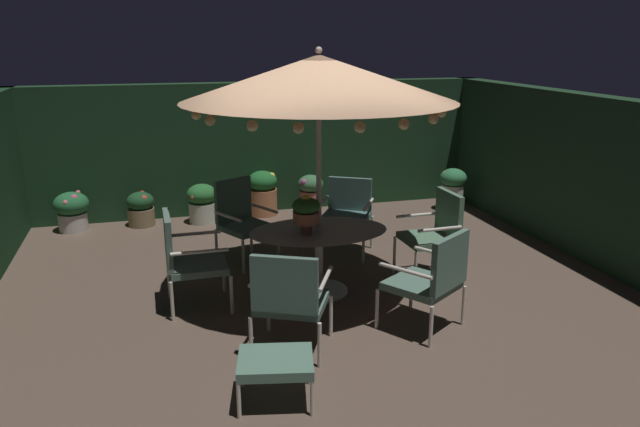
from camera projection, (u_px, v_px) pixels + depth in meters
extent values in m
cube|color=brown|center=(318.00, 294.00, 6.81)|extent=(7.52, 7.50, 0.02)
cube|color=#19351E|center=(259.00, 147.00, 9.86)|extent=(7.52, 0.30, 2.04)
cube|color=#1B3520|center=(606.00, 183.00, 7.44)|extent=(0.30, 7.50, 2.04)
cylinder|color=silver|center=(319.00, 290.00, 6.85)|extent=(0.64, 0.64, 0.03)
cylinder|color=silver|center=(319.00, 262.00, 6.75)|extent=(0.09, 0.09, 0.70)
ellipsoid|color=gray|center=(319.00, 231.00, 6.65)|extent=(1.51, 1.04, 0.03)
cylinder|color=silver|center=(319.00, 193.00, 6.54)|extent=(0.06, 0.06, 2.25)
cone|color=tan|center=(319.00, 78.00, 6.21)|extent=(2.82, 2.82, 0.47)
sphere|color=silver|center=(319.00, 50.00, 6.13)|extent=(0.07, 0.07, 0.07)
sphere|color=#F9DB8C|center=(427.00, 106.00, 6.67)|extent=(0.10, 0.10, 0.10)
sphere|color=#F9DB8C|center=(402.00, 103.00, 7.06)|extent=(0.10, 0.10, 0.10)
sphere|color=#F9DB8C|center=(372.00, 100.00, 7.32)|extent=(0.10, 0.10, 0.10)
sphere|color=#F9DB8C|center=(327.00, 99.00, 7.48)|extent=(0.10, 0.10, 0.10)
sphere|color=#F9DB8C|center=(296.00, 99.00, 7.45)|extent=(0.10, 0.10, 0.10)
sphere|color=#F9DB8C|center=(256.00, 101.00, 7.24)|extent=(0.10, 0.10, 0.10)
sphere|color=#F9DB8C|center=(223.00, 104.00, 6.89)|extent=(0.10, 0.10, 0.10)
sphere|color=#F9DB8C|center=(202.00, 109.00, 6.46)|extent=(0.10, 0.10, 0.10)
sphere|color=#F9DB8C|center=(196.00, 115.00, 5.96)|extent=(0.10, 0.10, 0.10)
sphere|color=#F9DB8C|center=(210.00, 120.00, 5.58)|extent=(0.10, 0.10, 0.10)
sphere|color=#F9DB8C|center=(252.00, 126.00, 5.24)|extent=(0.10, 0.10, 0.10)
sphere|color=#F9DB8C|center=(298.00, 128.00, 5.12)|extent=(0.10, 0.10, 0.10)
sphere|color=#F9DB8C|center=(360.00, 127.00, 5.16)|extent=(0.10, 0.10, 0.10)
sphere|color=#F9DB8C|center=(404.00, 124.00, 5.35)|extent=(0.10, 0.10, 0.10)
sphere|color=#F9DB8C|center=(433.00, 119.00, 5.68)|extent=(0.10, 0.10, 0.10)
sphere|color=#F9DB8C|center=(442.00, 113.00, 6.14)|extent=(0.10, 0.10, 0.10)
cylinder|color=#A9604A|center=(306.00, 228.00, 6.49)|extent=(0.12, 0.12, 0.12)
cylinder|color=#AC644A|center=(306.00, 217.00, 6.46)|extent=(0.28, 0.28, 0.12)
ellipsoid|color=#2A5D25|center=(306.00, 206.00, 6.42)|extent=(0.29, 0.29, 0.18)
sphere|color=yellow|center=(306.00, 200.00, 6.41)|extent=(0.10, 0.10, 0.10)
cylinder|color=silver|center=(377.00, 309.00, 5.95)|extent=(0.04, 0.04, 0.40)
cylinder|color=silver|center=(411.00, 290.00, 6.39)|extent=(0.04, 0.04, 0.40)
cylinder|color=silver|center=(431.00, 327.00, 5.57)|extent=(0.04, 0.04, 0.40)
cylinder|color=silver|center=(464.00, 306.00, 6.02)|extent=(0.04, 0.04, 0.40)
cube|color=slate|center=(422.00, 284.00, 5.92)|extent=(0.82, 0.82, 0.07)
cube|color=slate|center=(450.00, 263.00, 5.66)|extent=(0.52, 0.38, 0.51)
cylinder|color=silver|center=(405.00, 271.00, 5.63)|extent=(0.35, 0.49, 0.04)
cylinder|color=silver|center=(439.00, 253.00, 6.07)|extent=(0.35, 0.49, 0.04)
cylinder|color=silver|center=(415.00, 272.00, 6.81)|extent=(0.04, 0.04, 0.45)
cylinder|color=silver|center=(394.00, 255.00, 7.34)|extent=(0.04, 0.04, 0.45)
cylinder|color=silver|center=(459.00, 267.00, 6.97)|extent=(0.04, 0.04, 0.45)
cylinder|color=silver|center=(436.00, 250.00, 7.49)|extent=(0.04, 0.04, 0.45)
cube|color=#52795C|center=(427.00, 239.00, 7.08)|extent=(0.55, 0.58, 0.07)
cube|color=#52795C|center=(449.00, 213.00, 7.08)|extent=(0.08, 0.55, 0.51)
cylinder|color=silver|center=(440.00, 229.00, 6.76)|extent=(0.52, 0.05, 0.04)
cylinder|color=silver|center=(417.00, 215.00, 7.29)|extent=(0.52, 0.05, 0.04)
cylinder|color=silver|center=(363.00, 246.00, 7.65)|extent=(0.04, 0.04, 0.44)
cylinder|color=silver|center=(317.00, 242.00, 7.80)|extent=(0.04, 0.04, 0.44)
cylinder|color=silver|center=(372.00, 232.00, 8.19)|extent=(0.04, 0.04, 0.44)
cylinder|color=silver|center=(328.00, 229.00, 8.34)|extent=(0.04, 0.04, 0.44)
cube|color=#476B67|center=(345.00, 218.00, 7.92)|extent=(0.80, 0.79, 0.07)
cube|color=#476B67|center=(350.00, 194.00, 8.12)|extent=(0.53, 0.34, 0.44)
cylinder|color=silver|center=(369.00, 205.00, 7.79)|extent=(0.31, 0.50, 0.04)
cylinder|color=silver|center=(322.00, 201.00, 7.94)|extent=(0.31, 0.50, 0.04)
cylinder|color=silver|center=(279.00, 247.00, 7.68)|extent=(0.04, 0.04, 0.42)
cylinder|color=silver|center=(243.00, 257.00, 7.32)|extent=(0.04, 0.04, 0.42)
cylinder|color=silver|center=(251.00, 236.00, 8.07)|extent=(0.04, 0.04, 0.42)
cylinder|color=silver|center=(216.00, 246.00, 7.71)|extent=(0.04, 0.04, 0.42)
cube|color=#466D5C|center=(247.00, 228.00, 7.63)|extent=(0.73, 0.74, 0.07)
cube|color=#466D5C|center=(233.00, 200.00, 7.73)|extent=(0.49, 0.30, 0.54)
cylinder|color=silver|center=(264.00, 208.00, 7.76)|extent=(0.28, 0.49, 0.04)
cylinder|color=silver|center=(228.00, 216.00, 7.40)|extent=(0.28, 0.49, 0.04)
cylinder|color=silver|center=(224.00, 274.00, 6.80)|extent=(0.04, 0.04, 0.41)
cylinder|color=silver|center=(232.00, 295.00, 6.25)|extent=(0.04, 0.04, 0.41)
cylinder|color=silver|center=(169.00, 280.00, 6.65)|extent=(0.04, 0.04, 0.41)
cylinder|color=silver|center=(172.00, 302.00, 6.09)|extent=(0.04, 0.04, 0.41)
cube|color=#516C60|center=(198.00, 265.00, 6.38)|extent=(0.58, 0.59, 0.07)
cube|color=#516C60|center=(168.00, 240.00, 6.22)|extent=(0.07, 0.57, 0.53)
cylinder|color=silver|center=(194.00, 234.00, 6.59)|extent=(0.56, 0.04, 0.04)
cylinder|color=silver|center=(200.00, 252.00, 6.04)|extent=(0.56, 0.04, 0.04)
cylinder|color=silver|center=(269.00, 311.00, 5.89)|extent=(0.04, 0.04, 0.41)
cylinder|color=silver|center=(331.00, 316.00, 5.79)|extent=(0.04, 0.04, 0.41)
cylinder|color=silver|center=(251.00, 339.00, 5.34)|extent=(0.04, 0.04, 0.41)
cylinder|color=silver|center=(320.00, 345.00, 5.24)|extent=(0.04, 0.04, 0.41)
cube|color=slate|center=(292.00, 302.00, 5.50)|extent=(0.78, 0.77, 0.07)
cube|color=slate|center=(284.00, 285.00, 5.16)|extent=(0.54, 0.31, 0.50)
cylinder|color=silver|center=(259.00, 274.00, 5.48)|extent=(0.28, 0.52, 0.04)
cylinder|color=silver|center=(326.00, 279.00, 5.38)|extent=(0.28, 0.52, 0.04)
cylinder|color=silver|center=(243.00, 370.00, 4.97)|extent=(0.03, 0.03, 0.29)
cylinder|color=silver|center=(310.00, 368.00, 5.00)|extent=(0.03, 0.03, 0.29)
cylinder|color=silver|center=(239.00, 401.00, 4.54)|extent=(0.03, 0.03, 0.29)
cylinder|color=silver|center=(312.00, 399.00, 4.57)|extent=(0.03, 0.03, 0.29)
cube|color=slate|center=(275.00, 362.00, 4.72)|extent=(0.66, 0.58, 0.08)
cylinder|color=#AD6D47|center=(263.00, 202.00, 9.76)|extent=(0.45, 0.45, 0.41)
ellipsoid|color=#1E6029|center=(262.00, 181.00, 9.66)|extent=(0.46, 0.46, 0.32)
sphere|color=#DBD752|center=(272.00, 176.00, 9.64)|extent=(0.11, 0.11, 0.11)
sphere|color=#E5D547|center=(258.00, 176.00, 9.73)|extent=(0.07, 0.07, 0.07)
sphere|color=yellow|center=(260.00, 181.00, 9.52)|extent=(0.11, 0.11, 0.11)
cylinder|color=#A35D4D|center=(311.00, 201.00, 9.90)|extent=(0.35, 0.35, 0.35)
ellipsoid|color=#376540|center=(311.00, 184.00, 9.82)|extent=(0.41, 0.41, 0.28)
sphere|color=#AF3E7A|center=(319.00, 183.00, 9.82)|extent=(0.11, 0.11, 0.11)
sphere|color=#B8317C|center=(309.00, 180.00, 9.97)|extent=(0.11, 0.11, 0.11)
sphere|color=#B03175|center=(303.00, 181.00, 9.84)|extent=(0.10, 0.10, 0.10)
sphere|color=#A54183|center=(304.00, 182.00, 9.68)|extent=(0.10, 0.10, 0.10)
sphere|color=#AF2A8A|center=(313.00, 181.00, 9.70)|extent=(0.08, 0.08, 0.08)
cylinder|color=beige|center=(203.00, 212.00, 9.36)|extent=(0.41, 0.41, 0.31)
ellipsoid|color=#26652C|center=(202.00, 194.00, 9.28)|extent=(0.45, 0.45, 0.31)
sphere|color=#DD4E64|center=(209.00, 189.00, 9.31)|extent=(0.09, 0.09, 0.09)
sphere|color=#D5507F|center=(196.00, 188.00, 9.34)|extent=(0.07, 0.07, 0.07)
sphere|color=#E95967|center=(194.00, 197.00, 9.12)|extent=(0.09, 0.09, 0.09)
cylinder|color=#836E4D|center=(141.00, 217.00, 9.21)|extent=(0.39, 0.39, 0.26)
ellipsoid|color=#194222|center=(140.00, 201.00, 9.15)|extent=(0.40, 0.40, 0.28)
sphere|color=red|center=(147.00, 196.00, 9.14)|extent=(0.06, 0.06, 0.06)
sphere|color=red|center=(142.00, 193.00, 9.24)|extent=(0.08, 0.08, 0.08)
sphere|color=red|center=(133.00, 200.00, 9.17)|extent=(0.09, 0.09, 0.09)
sphere|color=#C92540|center=(133.00, 200.00, 9.03)|extent=(0.09, 0.09, 0.09)
sphere|color=#C53C30|center=(144.00, 199.00, 9.05)|extent=(0.11, 0.11, 0.11)
cylinder|color=silver|center=(452.00, 197.00, 10.03)|extent=(0.35, 0.35, 0.41)
ellipsoid|color=#2C7042|center=(453.00, 178.00, 9.94)|extent=(0.43, 0.43, 0.30)
sphere|color=orange|center=(460.00, 174.00, 9.96)|extent=(0.08, 0.08, 0.08)
sphere|color=#DB733E|center=(451.00, 173.00, 10.08)|extent=(0.09, 0.09, 0.09)
sphere|color=orange|center=(445.00, 173.00, 9.92)|extent=(0.07, 0.07, 0.07)
sphere|color=orange|center=(456.00, 177.00, 9.78)|extent=(0.08, 0.08, 0.08)
cylinder|color=beige|center=(73.00, 222.00, 8.97)|extent=(0.41, 0.41, 0.26)
ellipsoid|color=#225E33|center=(71.00, 204.00, 8.90)|extent=(0.49, 0.49, 0.35)
sphere|color=#E7447D|center=(80.00, 199.00, 8.92)|extent=(0.08, 0.08, 0.08)
sphere|color=#E35D61|center=(78.00, 193.00, 9.06)|extent=(0.07, 0.07, 0.07)
sphere|color=#E45176|center=(63.00, 200.00, 8.97)|extent=(0.11, 0.11, 0.11)
sphere|color=#EF526D|center=(62.00, 204.00, 8.88)|extent=(0.09, 0.09, 0.09)
sphere|color=#D65F78|center=(66.00, 203.00, 8.69)|extent=(0.08, 0.08, 0.08)
sphere|color=#E54B77|center=(74.00, 198.00, 8.78)|extent=(0.10, 0.10, 0.10)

